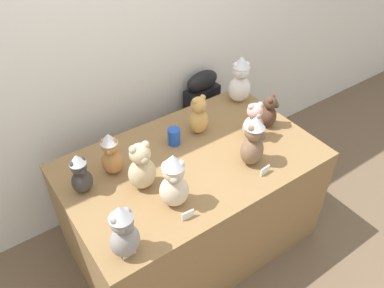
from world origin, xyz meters
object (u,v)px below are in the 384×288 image
(teddy_bear_ash, at_px, (124,231))
(teddy_bear_mocha, at_px, (253,141))
(teddy_bear_cocoa, at_px, (269,112))
(teddy_bear_sand, at_px, (142,167))
(teddy_bear_cream, at_px, (174,181))
(instrument_case, at_px, (201,123))
(teddy_bear_blush, at_px, (254,122))
(teddy_bear_snow, at_px, (240,80))
(display_table, at_px, (192,203))
(party_cup_blue, at_px, (174,136))
(teddy_bear_honey, at_px, (199,116))
(teddy_bear_caramel, at_px, (111,154))
(teddy_bear_charcoal, at_px, (80,174))

(teddy_bear_ash, distance_m, teddy_bear_mocha, 0.91)
(teddy_bear_cocoa, distance_m, teddy_bear_sand, 0.96)
(teddy_bear_cream, bearing_deg, instrument_case, 72.90)
(instrument_case, xyz_separation_m, teddy_bear_blush, (-0.08, -0.65, 0.44))
(instrument_case, bearing_deg, teddy_bear_snow, -70.48)
(teddy_bear_snow, distance_m, teddy_bear_blush, 0.44)
(display_table, bearing_deg, party_cup_blue, 91.62)
(teddy_bear_honey, xyz_separation_m, teddy_bear_snow, (0.45, 0.13, 0.05))
(instrument_case, distance_m, teddy_bear_honey, 0.68)
(teddy_bear_caramel, xyz_separation_m, teddy_bear_charcoal, (-0.20, -0.04, -0.01))
(display_table, xyz_separation_m, instrument_case, (0.52, 0.60, 0.08))
(teddy_bear_caramel, distance_m, party_cup_blue, 0.44)
(teddy_bear_snow, height_order, teddy_bear_blush, teddy_bear_snow)
(teddy_bear_sand, relative_size, teddy_bear_cream, 0.89)
(instrument_case, bearing_deg, party_cup_blue, -146.65)
(teddy_bear_cocoa, bearing_deg, display_table, 148.42)
(teddy_bear_blush, distance_m, teddy_bear_cream, 0.74)
(instrument_case, bearing_deg, teddy_bear_cocoa, -86.89)
(teddy_bear_sand, distance_m, teddy_bear_ash, 0.44)
(teddy_bear_cream, bearing_deg, teddy_bear_sand, 135.50)
(teddy_bear_blush, bearing_deg, teddy_bear_sand, -167.16)
(teddy_bear_ash, relative_size, teddy_bear_cream, 0.94)
(teddy_bear_sand, bearing_deg, teddy_bear_caramel, 116.18)
(teddy_bear_blush, relative_size, teddy_bear_cream, 0.77)
(teddy_bear_blush, relative_size, party_cup_blue, 2.41)
(instrument_case, relative_size, teddy_bear_ash, 2.92)
(instrument_case, xyz_separation_m, party_cup_blue, (-0.52, -0.42, 0.37))
(teddy_bear_ash, distance_m, teddy_bear_cream, 0.37)
(teddy_bear_cream, height_order, party_cup_blue, teddy_bear_cream)
(instrument_case, height_order, teddy_bear_cocoa, teddy_bear_cocoa)
(teddy_bear_sand, xyz_separation_m, party_cup_blue, (0.34, 0.21, -0.09))
(teddy_bear_honey, distance_m, teddy_bear_cocoa, 0.47)
(teddy_bear_snow, xyz_separation_m, teddy_bear_cream, (-0.92, -0.56, -0.01))
(teddy_bear_honey, relative_size, teddy_bear_snow, 0.77)
(teddy_bear_snow, xyz_separation_m, teddy_bear_blush, (-0.21, -0.38, -0.05))
(teddy_bear_mocha, bearing_deg, teddy_bear_snow, 41.75)
(teddy_bear_honey, xyz_separation_m, teddy_bear_blush, (0.25, -0.25, -0.00))
(teddy_bear_ash, bearing_deg, teddy_bear_charcoal, 79.06)
(teddy_bear_honey, height_order, teddy_bear_snow, teddy_bear_snow)
(display_table, height_order, teddy_bear_cocoa, teddy_bear_cocoa)
(teddy_bear_honey, height_order, teddy_bear_blush, teddy_bear_honey)
(teddy_bear_sand, relative_size, party_cup_blue, 2.78)
(display_table, distance_m, teddy_bear_cream, 0.67)
(display_table, height_order, teddy_bear_snow, teddy_bear_snow)
(teddy_bear_ash, height_order, teddy_bear_cream, teddy_bear_cream)
(teddy_bear_caramel, height_order, teddy_bear_cream, teddy_bear_cream)
(teddy_bear_caramel, relative_size, teddy_bear_cream, 0.82)
(instrument_case, xyz_separation_m, teddy_bear_sand, (-0.87, -0.63, 0.46))
(teddy_bear_sand, relative_size, teddy_bear_charcoal, 1.18)
(teddy_bear_honey, height_order, teddy_bear_caramel, teddy_bear_caramel)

